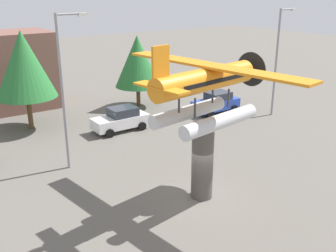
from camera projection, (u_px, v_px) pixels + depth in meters
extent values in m
plane|color=#605B54|center=(201.00, 196.00, 20.41)|extent=(140.00, 140.00, 0.00)
cylinder|color=#4C4742|center=(202.00, 161.00, 19.75)|extent=(1.10, 1.10, 3.97)
cylinder|color=silver|center=(220.00, 121.00, 18.29)|extent=(4.85, 1.42, 0.70)
cylinder|color=#333338|center=(228.00, 98.00, 19.15)|extent=(0.11, 0.11, 0.90)
cylinder|color=#333338|center=(195.00, 108.00, 17.59)|extent=(0.11, 0.11, 0.90)
cylinder|color=silver|center=(189.00, 112.00, 19.66)|extent=(4.85, 1.42, 0.70)
cylinder|color=#333338|center=(213.00, 94.00, 19.83)|extent=(0.11, 0.11, 0.90)
cylinder|color=#333338|center=(179.00, 103.00, 18.27)|extent=(0.11, 0.11, 0.90)
cylinder|color=orange|center=(205.00, 80.00, 18.38)|extent=(6.29, 2.02, 1.10)
cube|color=black|center=(208.00, 79.00, 18.51)|extent=(4.46, 1.78, 0.20)
cone|color=#262628|center=(246.00, 70.00, 20.50)|extent=(0.82, 0.98, 0.88)
cylinder|color=black|center=(251.00, 69.00, 20.76)|extent=(0.31, 1.79, 1.80)
cube|color=orange|center=(211.00, 66.00, 18.44)|extent=(2.65, 10.45, 0.12)
cube|color=orange|center=(161.00, 88.00, 16.52)|extent=(1.11, 2.87, 0.10)
cube|color=orange|center=(161.00, 62.00, 16.16)|extent=(0.91, 0.25, 1.30)
cube|color=white|center=(120.00, 121.00, 29.55)|extent=(4.20, 1.70, 0.80)
cube|color=#2D333D|center=(123.00, 112.00, 29.44)|extent=(2.00, 1.56, 0.64)
cylinder|color=black|center=(99.00, 127.00, 29.64)|extent=(0.64, 0.22, 0.64)
cylinder|color=black|center=(110.00, 133.00, 28.25)|extent=(0.64, 0.22, 0.64)
cylinder|color=black|center=(130.00, 120.00, 31.11)|extent=(0.64, 0.22, 0.64)
cylinder|color=black|center=(142.00, 126.00, 29.72)|extent=(0.64, 0.22, 0.64)
cube|color=#2847B7|center=(216.00, 104.00, 33.86)|extent=(4.20, 1.70, 0.80)
cube|color=#2D333D|center=(218.00, 96.00, 33.75)|extent=(2.00, 1.56, 0.64)
cylinder|color=black|center=(197.00, 109.00, 33.95)|extent=(0.64, 0.22, 0.64)
cylinder|color=black|center=(210.00, 114.00, 32.56)|extent=(0.64, 0.22, 0.64)
cylinder|color=black|center=(220.00, 104.00, 35.41)|extent=(0.64, 0.22, 0.64)
cylinder|color=black|center=(234.00, 109.00, 34.02)|extent=(0.64, 0.22, 0.64)
cylinder|color=gray|center=(63.00, 95.00, 22.19)|extent=(0.18, 0.18, 8.94)
cylinder|color=gray|center=(70.00, 14.00, 21.17)|extent=(1.60, 0.12, 0.12)
cube|color=silver|center=(82.00, 14.00, 21.57)|extent=(0.50, 0.28, 0.20)
cylinder|color=gray|center=(276.00, 64.00, 32.05)|extent=(0.18, 0.18, 8.65)
cylinder|color=gray|center=(288.00, 9.00, 31.08)|extent=(1.60, 0.12, 0.12)
cube|color=silver|center=(293.00, 10.00, 31.47)|extent=(0.50, 0.28, 0.20)
cylinder|color=brown|center=(30.00, 113.00, 29.79)|extent=(0.36, 0.36, 2.48)
cone|color=#287033|center=(24.00, 64.00, 28.57)|extent=(4.39, 4.39, 4.88)
cylinder|color=brown|center=(138.00, 96.00, 35.56)|extent=(0.36, 0.36, 1.86)
cone|color=#287033|center=(137.00, 61.00, 34.51)|extent=(4.01, 4.01, 4.46)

